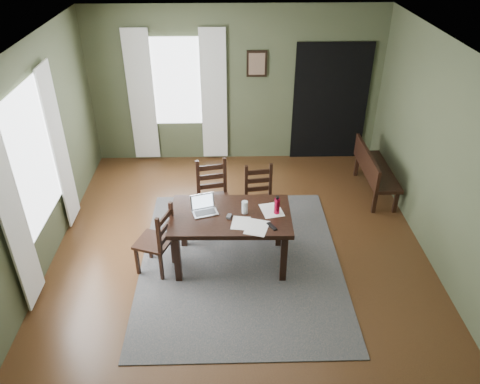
{
  "coord_description": "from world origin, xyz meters",
  "views": [
    {
      "loc": [
        -0.13,
        -4.75,
        4.05
      ],
      "look_at": [
        0.0,
        0.3,
        0.9
      ],
      "focal_mm": 35.0,
      "sensor_mm": 36.0,
      "label": 1
    }
  ],
  "objects_px": {
    "chair_end": "(157,241)",
    "bench": "(373,168)",
    "chair_back_right": "(260,199)",
    "water_bottle": "(277,206)",
    "laptop": "(204,207)",
    "dining_table": "(231,220)",
    "chair_back_left": "(214,197)"
  },
  "relations": [
    {
      "from": "chair_end",
      "to": "bench",
      "type": "bearing_deg",
      "value": 139.31
    },
    {
      "from": "chair_back_right",
      "to": "water_bottle",
      "type": "bearing_deg",
      "value": -86.95
    },
    {
      "from": "chair_back_right",
      "to": "water_bottle",
      "type": "relative_size",
      "value": 3.84
    },
    {
      "from": "laptop",
      "to": "water_bottle",
      "type": "bearing_deg",
      "value": -21.82
    },
    {
      "from": "chair_back_right",
      "to": "laptop",
      "type": "relative_size",
      "value": 2.61
    },
    {
      "from": "laptop",
      "to": "chair_end",
      "type": "bearing_deg",
      "value": -177.55
    },
    {
      "from": "chair_end",
      "to": "bench",
      "type": "distance_m",
      "value": 3.67
    },
    {
      "from": "bench",
      "to": "water_bottle",
      "type": "bearing_deg",
      "value": 134.24
    },
    {
      "from": "water_bottle",
      "to": "chair_end",
      "type": "bearing_deg",
      "value": -174.69
    },
    {
      "from": "dining_table",
      "to": "chair_end",
      "type": "relative_size",
      "value": 1.61
    },
    {
      "from": "bench",
      "to": "water_bottle",
      "type": "xyz_separation_m",
      "value": [
        -1.7,
        -1.66,
        0.42
      ]
    },
    {
      "from": "chair_back_left",
      "to": "bench",
      "type": "height_order",
      "value": "chair_back_left"
    },
    {
      "from": "laptop",
      "to": "chair_back_left",
      "type": "bearing_deg",
      "value": 64.73
    },
    {
      "from": "chair_back_right",
      "to": "laptop",
      "type": "distance_m",
      "value": 1.09
    },
    {
      "from": "dining_table",
      "to": "laptop",
      "type": "xyz_separation_m",
      "value": [
        -0.33,
        0.08,
        0.15
      ]
    },
    {
      "from": "dining_table",
      "to": "chair_back_right",
      "type": "xyz_separation_m",
      "value": [
        0.42,
        0.79,
        -0.2
      ]
    },
    {
      "from": "dining_table",
      "to": "chair_back_left",
      "type": "distance_m",
      "value": 0.84
    },
    {
      "from": "chair_end",
      "to": "laptop",
      "type": "distance_m",
      "value": 0.71
    },
    {
      "from": "chair_back_right",
      "to": "laptop",
      "type": "height_order",
      "value": "laptop"
    },
    {
      "from": "chair_back_left",
      "to": "laptop",
      "type": "xyz_separation_m",
      "value": [
        -0.1,
        -0.71,
        0.31
      ]
    },
    {
      "from": "chair_end",
      "to": "laptop",
      "type": "bearing_deg",
      "value": 129.67
    },
    {
      "from": "dining_table",
      "to": "chair_end",
      "type": "xyz_separation_m",
      "value": [
        -0.92,
        -0.13,
        -0.2
      ]
    },
    {
      "from": "chair_end",
      "to": "chair_back_left",
      "type": "bearing_deg",
      "value": 163.3
    },
    {
      "from": "dining_table",
      "to": "bench",
      "type": "bearing_deg",
      "value": 37.4
    },
    {
      "from": "chair_back_left",
      "to": "chair_back_right",
      "type": "distance_m",
      "value": 0.65
    },
    {
      "from": "chair_end",
      "to": "laptop",
      "type": "xyz_separation_m",
      "value": [
        0.58,
        0.21,
        0.35
      ]
    },
    {
      "from": "chair_back_right",
      "to": "bench",
      "type": "relative_size",
      "value": 0.7
    },
    {
      "from": "dining_table",
      "to": "water_bottle",
      "type": "distance_m",
      "value": 0.61
    },
    {
      "from": "chair_back_right",
      "to": "bench",
      "type": "distance_m",
      "value": 2.06
    },
    {
      "from": "laptop",
      "to": "water_bottle",
      "type": "xyz_separation_m",
      "value": [
        0.9,
        -0.07,
        0.06
      ]
    },
    {
      "from": "dining_table",
      "to": "chair_back_right",
      "type": "relative_size",
      "value": 1.62
    },
    {
      "from": "chair_end",
      "to": "water_bottle",
      "type": "xyz_separation_m",
      "value": [
        1.49,
        0.14,
        0.41
      ]
    }
  ]
}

